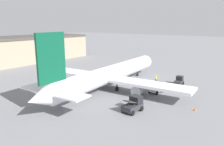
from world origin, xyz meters
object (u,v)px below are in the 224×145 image
safety_cone_near (195,109)px  belt_loader_truck (133,104)px  baggage_tug (157,88)px  airplane (109,74)px  pushback_tug (179,81)px  ground_crew_worker (156,79)px

safety_cone_near → belt_loader_truck: bearing=127.7°
baggage_tug → safety_cone_near: size_ratio=5.71×
airplane → baggage_tug: size_ratio=12.63×
airplane → belt_loader_truck: bearing=-128.9°
baggage_tug → pushback_tug: 7.88m
airplane → baggage_tug: 9.82m
belt_loader_truck → ground_crew_worker: bearing=20.0°
baggage_tug → safety_cone_near: bearing=-115.7°
baggage_tug → ground_crew_worker: bearing=30.7°
pushback_tug → safety_cone_near: (-12.63, -7.11, -0.59)m
baggage_tug → pushback_tug: (7.72, -1.57, -0.07)m
safety_cone_near → ground_crew_worker: bearing=46.4°
airplane → belt_loader_truck: 12.49m
airplane → safety_cone_near: (-1.31, -17.59, -2.72)m
pushback_tug → safety_cone_near: size_ratio=5.26×
ground_crew_worker → pushback_tug: size_ratio=0.57×
pushback_tug → safety_cone_near: 14.51m
ground_crew_worker → belt_loader_truck: size_ratio=0.48×
pushback_tug → airplane: bearing=132.5°
baggage_tug → safety_cone_near: baggage_tug is taller
belt_loader_truck → pushback_tug: belt_loader_truck is taller
ground_crew_worker → baggage_tug: baggage_tug is taller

